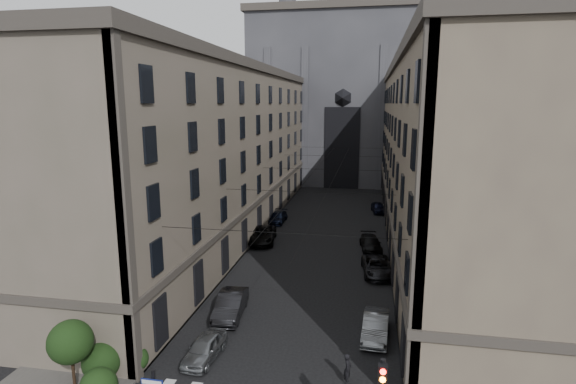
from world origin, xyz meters
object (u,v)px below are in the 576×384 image
Objects in this scene: car_left_midnear at (231,305)px; pedestrian at (348,369)px; car_right_far at (378,207)px; gothic_tower at (347,86)px; car_left_near at (205,348)px; car_right_near at (375,326)px; car_right_midnear at (377,267)px; car_left_midfar at (262,235)px; car_right_midfar at (371,243)px; car_left_far at (278,217)px.

car_left_midnear is 2.95× the size of pedestrian.
car_left_midnear is 34.38m from car_right_far.
car_left_midnear is (-4.35, -60.70, -16.98)m from gothic_tower.
car_right_near is (9.77, 4.32, 0.06)m from car_left_near.
car_right_midnear is (10.14, 9.74, -0.09)m from car_left_midnear.
car_left_midfar is 20.12m from car_right_far.
car_right_near reaches higher than car_right_midfar.
car_right_midnear reaches higher than car_left_near.
car_right_near is at bearing -64.44° from car_left_far.
gothic_tower is 47.40m from car_left_midfar.
car_left_midfar is at bearing 143.26° from car_right_midnear.
pedestrian is (-2.12, -38.98, 0.14)m from car_right_far.
car_right_far is at bearing -3.58° from pedestrian.
pedestrian reaches higher than car_right_near.
car_right_near is 2.66× the size of pedestrian.
car_left_midfar is (-2.00, 22.30, 0.14)m from car_left_near.
car_left_near is 10.68m from car_right_near.
car_left_near is at bearing -113.18° from car_right_far.
car_right_near reaches higher than car_left_near.
car_left_midnear reaches higher than car_left_far.
car_left_midnear is at bearing -115.80° from car_right_far.
car_right_far is at bearing 79.05° from car_left_near.
car_left_near is at bearing 83.75° from pedestrian.
car_left_near is 0.80× the size of car_left_midnear.
gothic_tower reaches higher than car_left_midnear.
car_left_near is at bearing -93.63° from gothic_tower.
gothic_tower is at bearing 3.02° from pedestrian.
car_left_far is 0.96× the size of car_right_midfar.
pedestrian is (4.08, -66.96, -16.96)m from gothic_tower.
car_left_midnear is at bearing -84.41° from car_left_far.
car_right_far is (10.40, 38.14, 0.03)m from car_left_near.
gothic_tower reaches higher than car_right_far.
car_right_midfar is at bearing -35.89° from car_left_far.
pedestrian is at bearing -101.05° from car_right_far.
car_right_far reaches higher than car_right_midfar.
car_left_far is at bearing 135.37° from car_right_midfar.
car_left_near is at bearing -92.19° from car_left_midfar.
car_right_near is at bearing -84.85° from gothic_tower.
car_left_midnear reaches higher than car_right_near.
gothic_tower is at bearing 90.53° from car_right_midnear.
car_left_near is 8.32m from pedestrian.
car_right_midnear is at bearing -6.57° from pedestrian.
gothic_tower is 54.06m from car_right_midnear.
car_left_far is at bearing 89.04° from car_left_midnear.
car_right_midnear is at bearing 60.91° from car_left_near.
car_left_midfar reaches higher than car_right_far.
car_left_far is 1.02× the size of car_right_near.
car_right_midfar is (9.41, 21.84, 0.02)m from car_left_near.
car_left_midfar is 21.49m from car_right_near.
gothic_tower reaches higher than car_right_midfar.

